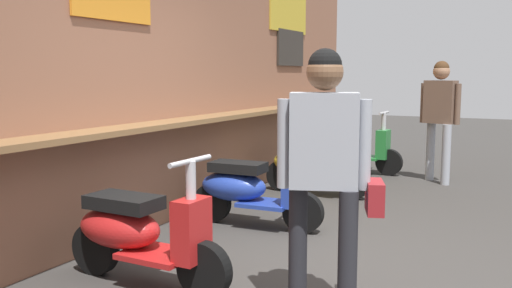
{
  "coord_description": "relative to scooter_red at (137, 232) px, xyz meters",
  "views": [
    {
      "loc": [
        -3.92,
        -1.47,
        1.54
      ],
      "look_at": [
        0.64,
        0.87,
        0.88
      ],
      "focal_mm": 38.7,
      "sensor_mm": 36.0,
      "label": 1
    }
  ],
  "objects": [
    {
      "name": "scooter_red",
      "position": [
        0.0,
        0.0,
        0.0
      ],
      "size": [
        0.46,
        1.4,
        0.97
      ],
      "rotation": [
        0.0,
        0.0,
        -1.59
      ],
      "color": "red",
      "rests_on": "ground_plane"
    },
    {
      "name": "scooter_yellow",
      "position": [
        3.43,
        -0.0,
        0.0
      ],
      "size": [
        0.47,
        1.4,
        0.97
      ],
      "rotation": [
        0.0,
        0.0,
        -1.62
      ],
      "color": "gold",
      "rests_on": "ground_plane"
    },
    {
      "name": "scooter_green",
      "position": [
        5.21,
        -0.0,
        0.0
      ],
      "size": [
        0.46,
        1.4,
        0.97
      ],
      "rotation": [
        0.0,
        0.0,
        -1.59
      ],
      "color": "#237533",
      "rests_on": "ground_plane"
    },
    {
      "name": "market_stall_facade",
      "position": [
        0.85,
        0.94,
        1.57
      ],
      "size": [
        11.78,
        0.61,
        3.92
      ],
      "color": "#8C5B44",
      "rests_on": "ground_plane"
    },
    {
      "name": "shopper_with_handbag",
      "position": [
        0.11,
        -1.4,
        0.64
      ],
      "size": [
        0.43,
        0.66,
        1.69
      ],
      "rotation": [
        0.0,
        0.0,
        0.35
      ],
      "color": "#232328",
      "rests_on": "ground_plane"
    },
    {
      "name": "shopper_browsing",
      "position": [
        4.98,
        -1.32,
        0.67
      ],
      "size": [
        0.38,
        0.56,
        1.71
      ],
      "rotation": [
        0.0,
        0.0,
        2.87
      ],
      "color": "#999EA8",
      "rests_on": "ground_plane"
    },
    {
      "name": "scooter_blue",
      "position": [
        1.74,
        -0.0,
        0.0
      ],
      "size": [
        0.48,
        1.4,
        0.97
      ],
      "rotation": [
        0.0,
        0.0,
        -1.52
      ],
      "color": "#233D9E",
      "rests_on": "ground_plane"
    },
    {
      "name": "ground_plane",
      "position": [
        0.85,
        -1.08,
        -0.39
      ],
      "size": [
        33.0,
        33.0,
        0.0
      ],
      "primitive_type": "plane",
      "color": "#383533"
    }
  ]
}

